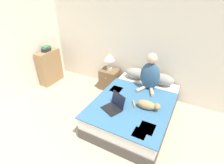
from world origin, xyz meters
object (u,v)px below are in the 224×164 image
object	(u,v)px
laptop_open	(114,106)
book_stack_top	(46,49)
person_sitting	(150,74)
bed	(134,109)
pillow_far	(163,79)
bookshelf	(50,67)
cat_tabby	(148,105)
nightstand	(110,79)
table_lamp	(109,58)
pillow_near	(136,73)

from	to	relation	value
laptop_open	book_stack_top	world-z (taller)	book_stack_top
person_sitting	bed	bearing A→B (deg)	-101.26
pillow_far	bookshelf	distance (m)	2.93
cat_tabby	nightstand	world-z (taller)	cat_tabby
nightstand	table_lamp	world-z (taller)	table_lamp
pillow_near	person_sitting	bearing A→B (deg)	-37.03
cat_tabby	laptop_open	bearing A→B (deg)	-154.14
bed	cat_tabby	world-z (taller)	cat_tabby
cat_tabby	nightstand	distance (m)	1.62
person_sitting	table_lamp	size ratio (longest dim) A/B	1.83
pillow_near	nightstand	distance (m)	0.76
nightstand	table_lamp	xyz separation A→B (m)	(-0.01, 0.02, 0.58)
pillow_far	laptop_open	xyz separation A→B (m)	(-0.55, -1.25, -0.06)
cat_tabby	nightstand	size ratio (longest dim) A/B	1.02
person_sitting	cat_tabby	xyz separation A→B (m)	(0.19, -0.67, -0.26)
laptop_open	cat_tabby	bearing A→B (deg)	51.40
pillow_far	cat_tabby	xyz separation A→B (m)	(-0.02, -0.97, -0.04)
pillow_far	nightstand	distance (m)	1.34
person_sitting	laptop_open	world-z (taller)	person_sitting
cat_tabby	person_sitting	bearing A→B (deg)	104.81
pillow_near	pillow_far	size ratio (longest dim) A/B	1.00
bookshelf	book_stack_top	xyz separation A→B (m)	(-0.00, -0.00, 0.51)
pillow_far	book_stack_top	bearing A→B (deg)	-170.59
laptop_open	table_lamp	bearing A→B (deg)	146.00
bookshelf	nightstand	bearing A→B (deg)	15.76
bed	bookshelf	distance (m)	2.61
laptop_open	book_stack_top	size ratio (longest dim) A/B	1.79
bed	laptop_open	xyz separation A→B (m)	(-0.24, -0.44, 0.30)
pillow_far	person_sitting	distance (m)	0.43
table_lamp	pillow_far	bearing A→B (deg)	0.56
bookshelf	book_stack_top	bearing A→B (deg)	-98.49
pillow_near	bookshelf	bearing A→B (deg)	-168.18
bookshelf	laptop_open	bearing A→B (deg)	-18.26
bed	bookshelf	xyz separation A→B (m)	(-2.58, 0.33, 0.21)
bed	pillow_far	world-z (taller)	pillow_far
bed	table_lamp	world-z (taller)	table_lamp
bookshelf	table_lamp	bearing A→B (deg)	16.37
bed	nightstand	bearing A→B (deg)	141.88
person_sitting	cat_tabby	world-z (taller)	person_sitting
pillow_near	person_sitting	size ratio (longest dim) A/B	0.62
pillow_far	table_lamp	bearing A→B (deg)	-179.44
bookshelf	bed	bearing A→B (deg)	-7.36
pillow_far	cat_tabby	bearing A→B (deg)	-90.90
nightstand	bookshelf	world-z (taller)	bookshelf
bed	person_sitting	size ratio (longest dim) A/B	2.46
bed	person_sitting	world-z (taller)	person_sitting
pillow_near	cat_tabby	world-z (taller)	pillow_near
person_sitting	bookshelf	bearing A→B (deg)	-176.42
nightstand	table_lamp	bearing A→B (deg)	125.20
pillow_near	table_lamp	distance (m)	0.74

